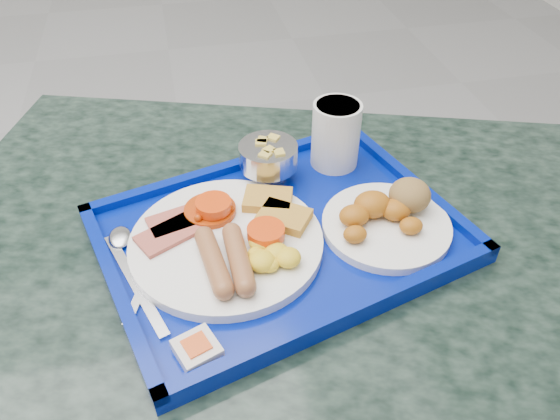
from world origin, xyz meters
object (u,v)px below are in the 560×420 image
bread_plate (388,216)px  table (306,328)px  juice_cup (336,133)px  fruit_bowl (268,157)px  tray (280,235)px  main_plate (232,239)px

bread_plate → table: bearing=-177.3°
table → juice_cup: bearing=63.8°
table → fruit_bowl: 0.28m
table → juice_cup: (0.08, 0.17, 0.25)m
tray → juice_cup: 0.20m
tray → fruit_bowl: 0.13m
main_plate → juice_cup: 0.25m
tray → juice_cup: juice_cup is taller
bread_plate → juice_cup: bearing=100.3°
bread_plate → fruit_bowl: fruit_bowl is taller
table → fruit_bowl: fruit_bowl is taller
juice_cup → fruit_bowl: bearing=-170.5°
table → tray: 0.19m
bread_plate → tray: bearing=173.1°
table → fruit_bowl: size_ratio=14.59×
main_plate → fruit_bowl: fruit_bowl is taller
bread_plate → fruit_bowl: size_ratio=2.00×
tray → fruit_bowl: bearing=85.8°
fruit_bowl → tray: bearing=-94.2°
table → main_plate: main_plate is taller
tray → bread_plate: bearing=-6.9°
main_plate → fruit_bowl: 0.16m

